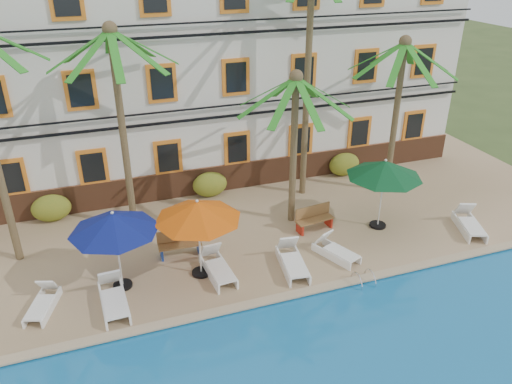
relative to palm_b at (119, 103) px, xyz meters
name	(u,v)px	position (x,y,z in m)	size (l,w,h in m)	color
ground	(258,290)	(3.30, -5.12, -5.17)	(100.00, 100.00, 0.00)	#384C23
pool_deck	(217,216)	(3.30, -0.12, -5.05)	(30.00, 12.00, 0.25)	tan
pool_coping	(268,300)	(3.30, -6.02, -4.89)	(30.00, 0.35, 0.06)	tan
hotel_building	(183,61)	(3.30, 4.86, 0.20)	(25.40, 6.44, 10.22)	silver
palm_b	(119,103)	(0.00, 0.00, 0.00)	(4.31, 4.31, 7.63)	brown
palm_c	(294,126)	(5.94, -1.61, -0.99)	(4.31, 4.31, 5.97)	brown
palm_d	(309,53)	(7.34, 0.44, 1.13)	(4.31, 4.31, 9.63)	brown
palm_e	(399,94)	(10.96, -0.60, -0.55)	(4.31, 4.31, 6.69)	brown
shrub_left	(51,208)	(-2.98, 1.48, -4.37)	(1.50, 0.90, 1.10)	#285F1B
shrub_mid	(210,184)	(3.44, 1.48, -4.37)	(1.50, 0.90, 1.10)	#285F1B
shrub_right	(344,164)	(9.95, 1.48, -4.37)	(1.50, 0.90, 1.10)	#285F1B
umbrella_blue	(114,223)	(-0.84, -3.78, -2.57)	(2.76, 2.76, 2.75)	black
umbrella_red	(198,211)	(1.70, -3.95, -2.54)	(2.79, 2.79, 2.79)	black
umbrella_green	(385,169)	(8.92, -3.20, -2.50)	(2.84, 2.84, 2.83)	black
lounger_a	(43,303)	(-3.20, -4.14, -4.67)	(1.09, 1.75, 0.78)	white
lounger_b	(113,298)	(-1.19, -4.69, -4.61)	(0.81, 2.07, 0.97)	white
lounger_c	(217,267)	(2.20, -4.17, -4.62)	(0.85, 2.02, 0.93)	white
lounger_d	(292,260)	(4.68, -4.67, -4.61)	(1.01, 2.11, 0.96)	white
lounger_e	(335,250)	(6.38, -4.52, -4.65)	(1.25, 1.86, 0.83)	white
lounger_f	(469,223)	(12.04, -4.61, -4.62)	(1.35, 2.08, 0.93)	white
bench_left	(179,243)	(1.28, -2.56, -4.45)	(1.52, 0.56, 0.93)	olive
bench_right	(314,218)	(6.48, -2.53, -4.45)	(1.55, 0.66, 0.93)	olive
pool_ladder	(363,281)	(6.58, -6.12, -4.92)	(0.54, 0.74, 0.74)	silver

